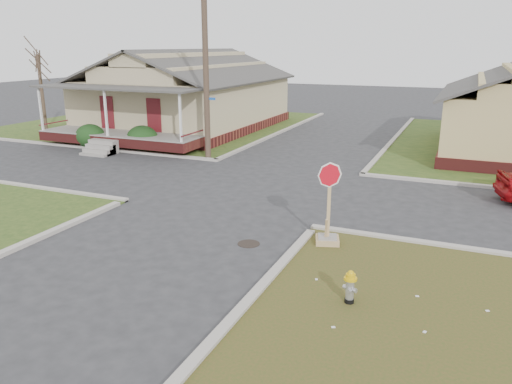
% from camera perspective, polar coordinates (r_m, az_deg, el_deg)
% --- Properties ---
extents(ground, '(120.00, 120.00, 0.00)m').
position_cam_1_polar(ground, '(15.74, -7.45, -4.07)').
color(ground, '#2B2B2E').
rests_on(ground, ground).
extents(verge_far_left, '(19.00, 19.00, 0.05)m').
position_cam_1_polar(verge_far_left, '(37.33, -10.76, 7.73)').
color(verge_far_left, '#294518').
rests_on(verge_far_left, ground).
extents(curbs, '(80.00, 40.00, 0.12)m').
position_cam_1_polar(curbs, '(19.98, -0.20, 0.52)').
color(curbs, '#AAA399').
rests_on(curbs, ground).
extents(manhole, '(0.64, 0.64, 0.01)m').
position_cam_1_polar(manhole, '(14.37, -0.84, -5.93)').
color(manhole, black).
rests_on(manhole, ground).
extents(corner_house, '(10.10, 15.50, 5.30)m').
position_cam_1_polar(corner_house, '(34.36, -7.95, 10.91)').
color(corner_house, maroon).
rests_on(corner_house, ground).
extents(utility_pole, '(1.80, 0.28, 9.00)m').
position_cam_1_polar(utility_pole, '(24.59, -5.77, 14.44)').
color(utility_pole, '#412F25').
rests_on(utility_pole, ground).
extents(tree_far_left, '(0.22, 0.22, 4.90)m').
position_cam_1_polar(tree_far_left, '(35.67, -23.27, 10.32)').
color(tree_far_left, '#412F25').
rests_on(tree_far_left, verge_far_left).
extents(fire_hydrant, '(0.28, 0.28, 0.76)m').
position_cam_1_polar(fire_hydrant, '(11.20, 10.71, -10.41)').
color(fire_hydrant, black).
rests_on(fire_hydrant, ground).
extents(stop_sign, '(0.67, 0.66, 2.37)m').
position_cam_1_polar(stop_sign, '(14.28, 8.21, -3.87)').
color(stop_sign, tan).
rests_on(stop_sign, ground).
extents(hedge_left, '(1.58, 1.30, 1.21)m').
position_cam_1_polar(hedge_left, '(29.23, -18.40, 6.08)').
color(hedge_left, '#163312').
rests_on(hedge_left, verge_far_left).
extents(hedge_right, '(1.61, 1.32, 1.23)m').
position_cam_1_polar(hedge_right, '(27.70, -12.85, 6.00)').
color(hedge_right, '#163312').
rests_on(hedge_right, verge_far_left).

